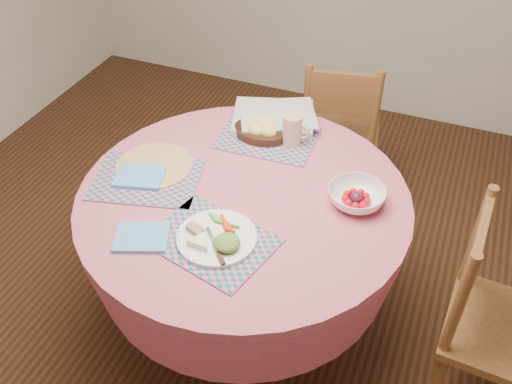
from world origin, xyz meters
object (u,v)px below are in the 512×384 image
chair_right (492,319)px  chair_back (339,129)px  bread_bowl (261,129)px  latte_mug (293,130)px  dining_table (244,233)px  wicker_trivet (154,166)px  dinner_plate (218,237)px  fruit_bowl (356,197)px

chair_right → chair_back: size_ratio=1.04×
bread_bowl → latte_mug: size_ratio=1.79×
chair_right → latte_mug: size_ratio=7.02×
dining_table → bread_bowl: size_ratio=5.39×
bread_bowl → latte_mug: (0.14, -0.00, 0.03)m
dining_table → chair_right: (0.95, 0.00, -0.08)m
wicker_trivet → dinner_plate: (0.40, -0.28, 0.02)m
dining_table → fruit_bowl: (0.40, 0.11, 0.23)m
wicker_trivet → bread_bowl: size_ratio=1.30×
dining_table → chair_right: bearing=0.3°
chair_right → chair_back: bearing=43.9°
dining_table → latte_mug: size_ratio=9.64×
dinner_plate → dining_table: bearing=93.4°
chair_right → wicker_trivet: bearing=92.9°
dining_table → wicker_trivet: wicker_trivet is taller
chair_back → latte_mug: latte_mug is taller
dinner_plate → fruit_bowl: bearing=43.7°
dinner_plate → fruit_bowl: size_ratio=1.21×
chair_right → latte_mug: chair_right is taller
fruit_bowl → latte_mug: bearing=141.6°
wicker_trivet → fruit_bowl: fruit_bowl is taller
chair_right → dinner_plate: size_ratio=3.32×
chair_back → dinner_plate: (-0.10, -1.24, 0.32)m
wicker_trivet → bread_bowl: bread_bowl is taller
dining_table → dinner_plate: size_ratio=4.55×
chair_right → latte_mug: (-0.89, 0.37, 0.35)m
wicker_trivet → fruit_bowl: bearing=6.1°
dinner_plate → latte_mug: bearing=85.9°
dinner_plate → bread_bowl: bearing=98.3°
chair_right → dinner_plate: 1.02m
dining_table → chair_back: 1.00m
chair_back → bread_bowl: size_ratio=3.79×
chair_back → bread_bowl: (-0.20, -0.61, 0.33)m
chair_back → wicker_trivet: bearing=51.6°
fruit_bowl → chair_back: bearing=107.4°
wicker_trivet → bread_bowl: (0.31, 0.35, 0.03)m
wicker_trivet → fruit_bowl: size_ratio=1.33×
dinner_plate → latte_mug: latte_mug is taller
dining_table → dinner_plate: dinner_plate is taller
wicker_trivet → latte_mug: latte_mug is taller
wicker_trivet → chair_right: bearing=-0.9°
chair_right → bread_bowl: (-1.03, 0.37, 0.32)m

